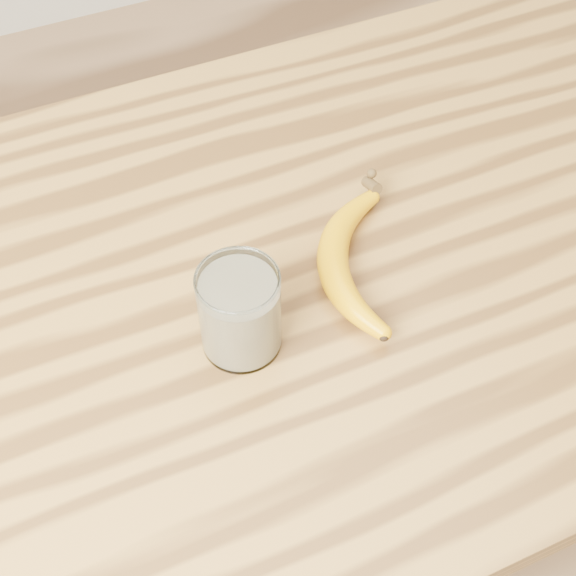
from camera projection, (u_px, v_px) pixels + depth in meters
name	position (u px, v px, depth m)	size (l,w,h in m)	color
table	(361.00, 303.00, 1.06)	(1.20, 0.80, 0.90)	olive
smoothie_glass	(240.00, 312.00, 0.83)	(0.09, 0.09, 0.11)	white
banana	(332.00, 260.00, 0.91)	(0.11, 0.30, 0.04)	#E09800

